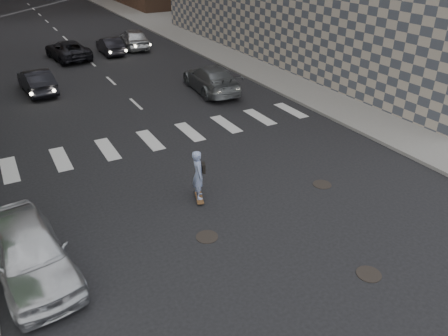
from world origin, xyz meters
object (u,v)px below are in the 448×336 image
object	(u,v)px
silver_sedan	(29,252)
traffic_car_b	(211,79)
traffic_car_c	(68,50)
traffic_car_e	(110,46)
traffic_car_a	(37,81)
traffic_car_d	(134,38)
skateboarder	(199,175)

from	to	relation	value
silver_sedan	traffic_car_b	size ratio (longest dim) A/B	0.88
traffic_car_c	traffic_car_e	size ratio (longest dim) A/B	1.27
traffic_car_b	traffic_car_c	size ratio (longest dim) A/B	1.05
traffic_car_a	traffic_car_c	xyz separation A→B (m)	(3.22, 7.25, -0.00)
traffic_car_e	traffic_car_b	bearing A→B (deg)	103.00
silver_sedan	traffic_car_c	bearing A→B (deg)	69.03
traffic_car_b	traffic_car_d	world-z (taller)	traffic_car_d
traffic_car_c	traffic_car_d	bearing A→B (deg)	-176.03
traffic_car_b	traffic_car_c	distance (m)	13.40
silver_sedan	traffic_car_d	size ratio (longest dim) A/B	0.98
skateboarder	traffic_car_d	bearing A→B (deg)	95.19
silver_sedan	traffic_car_b	xyz separation A→B (m)	(11.73, 12.00, -0.02)
traffic_car_e	skateboarder	bearing A→B (deg)	82.23
skateboarder	silver_sedan	world-z (taller)	skateboarder
skateboarder	silver_sedan	xyz separation A→B (m)	(-5.76, -1.32, -0.21)
traffic_car_c	traffic_car_e	xyz separation A→B (m)	(3.26, 0.10, -0.05)
traffic_car_c	traffic_car_d	xyz separation A→B (m)	(5.55, 1.11, 0.11)
silver_sedan	traffic_car_c	size ratio (longest dim) A/B	0.93
traffic_car_a	traffic_car_c	distance (m)	7.93
traffic_car_d	traffic_car_e	world-z (taller)	traffic_car_d
traffic_car_b	traffic_car_c	xyz separation A→B (m)	(-5.97, 12.00, -0.07)
traffic_car_a	traffic_car_d	distance (m)	12.12
skateboarder	traffic_car_c	world-z (taller)	skateboarder
skateboarder	traffic_car_e	distance (m)	23.01
silver_sedan	traffic_car_c	world-z (taller)	silver_sedan
silver_sedan	skateboarder	bearing A→B (deg)	5.48
skateboarder	traffic_car_b	xyz separation A→B (m)	(5.97, 10.68, -0.24)
silver_sedan	traffic_car_d	distance (m)	27.54
traffic_car_b	traffic_car_c	world-z (taller)	traffic_car_b
traffic_car_c	traffic_car_e	distance (m)	3.26
silver_sedan	traffic_car_c	xyz separation A→B (m)	(5.76, 24.00, -0.09)
traffic_car_a	traffic_car_d	bearing A→B (deg)	-141.29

